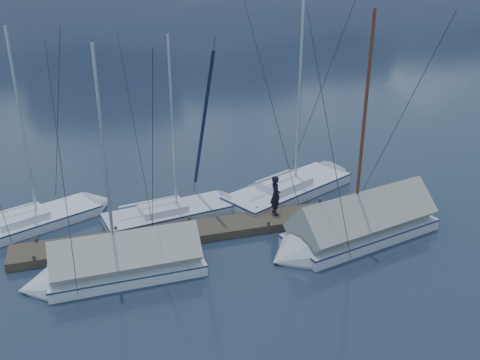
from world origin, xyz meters
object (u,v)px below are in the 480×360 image
(sailboat_open_mid, at_px, (187,211))
(person, at_px, (276,195))
(sailboat_open_right, at_px, (303,185))
(sailboat_covered_far, at_px, (113,267))
(sailboat_open_left, at_px, (49,218))
(sailboat_covered_near, at_px, (351,230))

(sailboat_open_mid, xyz_separation_m, person, (3.49, -1.78, 1.06))
(sailboat_open_right, bearing_deg, sailboat_open_mid, -169.68)
(sailboat_open_right, distance_m, sailboat_covered_far, 10.95)
(sailboat_open_left, height_order, sailboat_open_mid, sailboat_open_left)
(sailboat_covered_far, height_order, person, sailboat_covered_far)
(sailboat_covered_near, height_order, person, sailboat_covered_near)
(person, bearing_deg, sailboat_covered_far, 110.16)
(person, bearing_deg, sailboat_open_right, -40.65)
(sailboat_open_mid, height_order, sailboat_covered_near, sailboat_covered_near)
(sailboat_open_left, bearing_deg, sailboat_covered_near, -25.22)
(sailboat_open_right, bearing_deg, person, -131.74)
(sailboat_open_mid, distance_m, person, 4.06)
(sailboat_open_mid, distance_m, sailboat_covered_near, 7.18)
(sailboat_open_left, height_order, sailboat_covered_near, sailboat_covered_near)
(sailboat_open_mid, height_order, sailboat_open_right, sailboat_open_right)
(sailboat_open_left, distance_m, sailboat_covered_far, 5.80)
(sailboat_open_right, height_order, sailboat_covered_far, sailboat_open_right)
(sailboat_open_left, bearing_deg, sailboat_open_right, -0.08)
(sailboat_open_mid, bearing_deg, sailboat_open_right, 10.32)
(sailboat_open_mid, bearing_deg, sailboat_covered_far, -129.84)
(sailboat_open_left, relative_size, sailboat_open_right, 0.86)
(sailboat_open_mid, xyz_separation_m, sailboat_open_right, (6.07, 1.11, 0.03))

